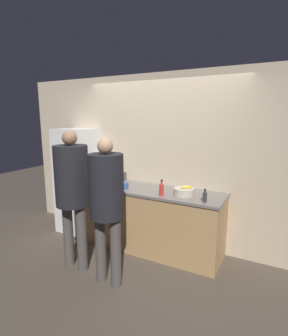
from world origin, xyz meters
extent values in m
plane|color=#4C4238|center=(0.00, 0.00, 0.00)|extent=(14.00, 14.00, 0.00)
cube|color=#C6B293|center=(0.00, 0.73, 1.30)|extent=(5.20, 0.06, 2.60)
cube|color=tan|center=(0.00, 0.39, 0.45)|extent=(2.09, 0.68, 0.89)
cube|color=slate|center=(0.00, 0.39, 0.91)|extent=(2.12, 0.71, 0.03)
cube|color=white|center=(-1.42, 0.41, 0.88)|extent=(0.61, 0.60, 1.77)
cylinder|color=#99999E|center=(-1.60, 0.09, 0.97)|extent=(0.02, 0.02, 0.62)
cylinder|color=#4C4742|center=(-0.76, -0.55, 0.43)|extent=(0.13, 0.13, 0.86)
cylinder|color=#4C4742|center=(-0.53, -0.55, 0.43)|extent=(0.13, 0.13, 0.86)
cylinder|color=black|center=(-0.64, -0.55, 1.24)|extent=(0.42, 0.42, 0.76)
sphere|color=#936B4C|center=(-0.64, -0.55, 1.71)|extent=(0.18, 0.18, 0.18)
cylinder|color=#4C4742|center=(-0.18, -0.61, 0.42)|extent=(0.13, 0.13, 0.83)
cylinder|color=#4C4742|center=(0.04, -0.61, 0.42)|extent=(0.13, 0.13, 0.83)
cylinder|color=black|center=(-0.07, -0.61, 1.20)|extent=(0.40, 0.40, 0.73)
sphere|color=tan|center=(-0.07, -0.61, 1.65)|extent=(0.17, 0.17, 0.17)
cylinder|color=beige|center=(0.52, 0.32, 0.98)|extent=(0.27, 0.27, 0.10)
ellipsoid|color=yellow|center=(0.55, 0.32, 1.04)|extent=(0.15, 0.12, 0.04)
cylinder|color=#3D424C|center=(-0.67, 0.64, 0.99)|extent=(0.13, 0.13, 0.13)
cylinder|color=#99754C|center=(-0.68, 0.64, 1.10)|extent=(0.01, 0.06, 0.25)
cylinder|color=#99754C|center=(-0.66, 0.65, 1.10)|extent=(0.03, 0.05, 0.25)
cylinder|color=#99754C|center=(-0.67, 0.63, 1.10)|extent=(0.05, 0.01, 0.25)
cylinder|color=red|center=(0.27, 0.14, 1.01)|extent=(0.06, 0.06, 0.15)
cylinder|color=red|center=(0.27, 0.14, 1.11)|extent=(0.03, 0.03, 0.05)
cylinder|color=black|center=(0.27, 0.14, 1.14)|extent=(0.03, 0.03, 0.02)
cylinder|color=#333338|center=(0.85, 0.16, 0.99)|extent=(0.05, 0.05, 0.12)
cylinder|color=#333338|center=(0.85, 0.16, 1.06)|extent=(0.02, 0.02, 0.04)
cylinder|color=black|center=(0.85, 0.16, 1.09)|extent=(0.03, 0.03, 0.01)
cylinder|color=#236033|center=(-0.66, 0.49, 1.01)|extent=(0.07, 0.07, 0.16)
cylinder|color=#236033|center=(-0.66, 0.49, 1.11)|extent=(0.03, 0.03, 0.05)
cylinder|color=black|center=(-0.66, 0.49, 1.15)|extent=(0.04, 0.04, 0.02)
cylinder|color=#335184|center=(-0.34, 0.20, 0.97)|extent=(0.09, 0.09, 0.09)
camera|label=1|loc=(1.65, -2.91, 1.97)|focal=28.00mm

